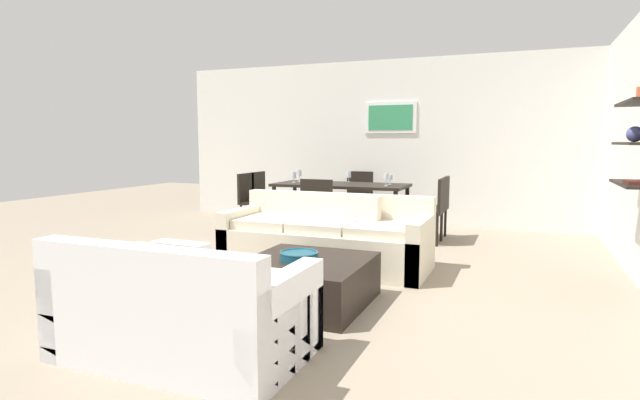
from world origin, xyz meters
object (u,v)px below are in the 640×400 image
(dining_chair_right_far, at_px, (437,203))
(coffee_table, at_px, (306,282))
(dining_chair_head, at_px, (358,195))
(wine_glass_right_far, at_px, (390,178))
(dining_table, at_px, (341,188))
(wine_glass_left_near, at_px, (294,175))
(decorative_bowl, at_px, (299,255))
(dining_chair_left_far, at_px, (264,195))
(dining_chair_left_near, at_px, (252,198))
(sofa_beige, at_px, (327,240))
(wine_glass_head, at_px, (349,175))
(wine_glass_right_near, at_px, (386,177))
(loveseat_white, at_px, (183,312))
(wine_glass_left_far, at_px, (300,173))
(dining_chair_right_near, at_px, (433,206))
(dining_chair_foot, at_px, (320,207))

(dining_chair_right_far, bearing_deg, coffee_table, -99.32)
(dining_chair_head, relative_size, wine_glass_right_far, 6.29)
(dining_table, xyz_separation_m, dining_chair_head, (0.00, 0.83, -0.18))
(coffee_table, bearing_deg, dining_chair_right_far, 80.68)
(dining_chair_head, bearing_deg, wine_glass_left_near, -127.20)
(decorative_bowl, distance_m, wine_glass_left_near, 3.47)
(dining_chair_left_far, bearing_deg, dining_chair_left_near, -90.00)
(sofa_beige, height_order, wine_glass_head, wine_glass_head)
(dining_table, distance_m, wine_glass_left_near, 0.74)
(wine_glass_head, height_order, wine_glass_right_far, wine_glass_head)
(dining_chair_left_near, relative_size, wine_glass_right_near, 5.01)
(loveseat_white, height_order, dining_chair_head, dining_chair_head)
(dining_chair_left_far, bearing_deg, dining_chair_right_far, 0.00)
(coffee_table, distance_m, wine_glass_right_far, 3.35)
(wine_glass_left_near, bearing_deg, coffee_table, -63.39)
(wine_glass_left_far, bearing_deg, dining_chair_left_near, -156.11)
(loveseat_white, bearing_deg, dining_chair_right_near, 78.52)
(dining_table, distance_m, wine_glass_right_far, 0.74)
(wine_glass_right_near, bearing_deg, wine_glass_left_far, 171.59)
(dining_chair_right_far, bearing_deg, dining_chair_left_far, 180.00)
(loveseat_white, height_order, dining_chair_left_far, dining_chair_left_far)
(sofa_beige, distance_m, dining_chair_head, 2.80)
(dining_chair_head, xyz_separation_m, wine_glass_left_near, (-0.71, -0.94, 0.36))
(decorative_bowl, xyz_separation_m, dining_chair_right_near, (0.60, 3.01, 0.09))
(dining_chair_left_near, height_order, dining_chair_left_far, same)
(dining_chair_head, height_order, dining_chair_right_far, same)
(decorative_bowl, bearing_deg, wine_glass_left_far, 114.17)
(dining_chair_head, xyz_separation_m, dining_chair_left_far, (-1.38, -0.64, 0.00))
(dining_chair_foot, relative_size, wine_glass_left_near, 5.37)
(dining_table, height_order, dining_chair_right_far, dining_chair_right_far)
(coffee_table, height_order, dining_chair_right_far, dining_chair_right_far)
(loveseat_white, distance_m, dining_chair_foot, 3.65)
(coffee_table, distance_m, dining_chair_head, 4.10)
(loveseat_white, xyz_separation_m, dining_chair_left_near, (-1.90, 4.24, 0.21))
(coffee_table, relative_size, dining_chair_foot, 1.21)
(dining_chair_right_far, bearing_deg, dining_chair_head, 155.10)
(dining_chair_left_far, bearing_deg, wine_glass_left_near, -23.89)
(dining_chair_right_far, height_order, wine_glass_right_far, wine_glass_right_far)
(wine_glass_right_near, bearing_deg, wine_glass_head, 146.55)
(loveseat_white, xyz_separation_m, dining_chair_left_far, (-1.90, 4.62, 0.21))
(dining_chair_left_near, bearing_deg, dining_chair_left_far, 90.00)
(dining_chair_foot, bearing_deg, wine_glass_right_near, 45.62)
(dining_chair_left_far, xyz_separation_m, wine_glass_right_near, (2.09, -0.30, 0.37))
(wine_glass_head, bearing_deg, dining_chair_left_far, -172.83)
(loveseat_white, relative_size, wine_glass_left_far, 8.31)
(wine_glass_right_far, bearing_deg, dining_chair_right_near, -23.89)
(dining_chair_left_far, distance_m, wine_glass_left_far, 0.77)
(dining_chair_head, bearing_deg, dining_chair_right_near, -36.55)
(coffee_table, xyz_separation_m, wine_glass_head, (-0.83, 3.54, 0.67))
(decorative_bowl, distance_m, dining_table, 3.31)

